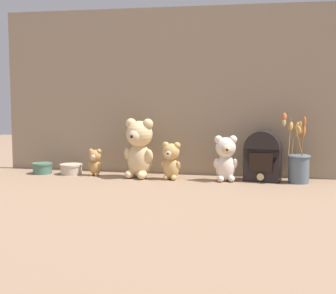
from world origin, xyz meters
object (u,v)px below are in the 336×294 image
Objects in this scene: flower_vase at (298,163)px; vintage_radio at (263,156)px; decorative_tin_tall at (71,169)px; decorative_tin_short at (42,168)px; teddy_bear_small at (171,160)px; teddy_bear_medium at (226,157)px; teddy_bear_tiny at (95,162)px; teddy_bear_large at (139,147)px.

flower_vase reaches higher than vintage_radio.
decorative_tin_short is at bearing -174.85° from decorative_tin_tall.
decorative_tin_short is at bearing -178.20° from vintage_radio.
teddy_bear_small is 0.56× the size of flower_vase.
flower_vase is (0.32, 0.03, -0.02)m from teddy_bear_medium.
teddy_bear_tiny is at bearing -5.53° from decorative_tin_tall.
teddy_bear_medium is 1.59× the size of teddy_bear_tiny.
teddy_bear_tiny reaches higher than decorative_tin_tall.
vintage_radio is at bearing 172.90° from flower_vase.
vintage_radio is 2.09× the size of decorative_tin_tall.
teddy_bear_small is (0.15, -0.01, -0.05)m from teddy_bear_large.
vintage_radio is at bearing 1.80° from decorative_tin_short.
teddy_bear_small is 1.75× the size of decorative_tin_short.
teddy_bear_small is 0.76× the size of vintage_radio.
teddy_bear_small is at bearing -177.78° from teddy_bear_medium.
teddy_bear_tiny is at bearing 176.30° from teddy_bear_small.
teddy_bear_small is 0.51m from decorative_tin_tall.
vintage_radio is 0.92m from decorative_tin_tall.
teddy_bear_large is 2.81× the size of decorative_tin_short.
teddy_bear_small reaches higher than decorative_tin_tall.
vintage_radio is (-0.15, 0.02, 0.02)m from flower_vase.
decorative_tin_short is at bearing -179.84° from teddy_bear_tiny.
teddy_bear_large reaches higher than vintage_radio.
teddy_bear_tiny is 0.42× the size of flower_vase.
teddy_bear_medium is 0.76m from decorative_tin_tall.
vintage_radio reaches higher than decorative_tin_short.
flower_vase reaches higher than teddy_bear_small.
teddy_bear_large is at bearing 176.14° from teddy_bear_small.
teddy_bear_large is at bearing -177.83° from flower_vase.
decorative_tin_tall is (-1.07, -0.00, -0.06)m from flower_vase.
vintage_radio is at bearing 7.92° from teddy_bear_small.
teddy_bear_tiny is at bearing 0.16° from decorative_tin_short.
teddy_bear_large reaches higher than teddy_bear_small.
flower_vase is at bearing -7.10° from vintage_radio.
teddy_bear_large is 0.40m from teddy_bear_medium.
decorative_tin_tall is at bearing 5.15° from decorative_tin_short.
teddy_bear_medium is at bearing -0.12° from teddy_bear_large.
decorative_tin_tall is 0.15m from decorative_tin_short.
teddy_bear_medium is 0.25m from teddy_bear_small.
teddy_bear_medium is 0.66× the size of flower_vase.
flower_vase is 1.37× the size of vintage_radio.
flower_vase is at bearing 2.17° from teddy_bear_large.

